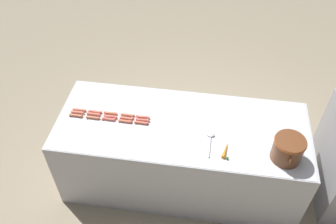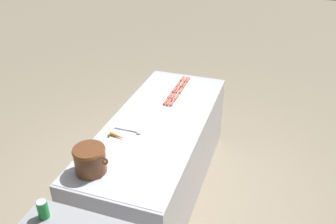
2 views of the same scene
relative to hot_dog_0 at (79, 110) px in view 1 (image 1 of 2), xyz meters
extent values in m
plane|color=gray|center=(0.03, 0.94, -0.84)|extent=(20.00, 20.00, 0.00)
cube|color=#BCBCC1|center=(0.03, 0.94, -0.43)|extent=(0.88, 2.22, 0.82)
cube|color=silver|center=(0.03, 0.94, -0.01)|extent=(0.87, 2.18, 0.00)
cylinder|color=#CA6B50|center=(0.00, 0.00, 0.00)|extent=(0.03, 0.11, 0.03)
sphere|color=#CA6B50|center=(0.00, -0.05, 0.00)|extent=(0.03, 0.03, 0.03)
sphere|color=#CA6B50|center=(0.00, 0.05, 0.00)|extent=(0.03, 0.03, 0.03)
cylinder|color=#D56652|center=(0.00, 0.15, 0.00)|extent=(0.03, 0.11, 0.03)
sphere|color=#D56652|center=(0.00, 0.10, 0.00)|extent=(0.03, 0.03, 0.03)
sphere|color=#D56652|center=(0.00, 0.20, 0.00)|extent=(0.03, 0.03, 0.03)
cylinder|color=#D4704E|center=(0.00, 0.29, 0.00)|extent=(0.03, 0.11, 0.03)
sphere|color=#D4704E|center=(0.00, 0.24, 0.00)|extent=(0.03, 0.03, 0.03)
sphere|color=#D4704E|center=(0.00, 0.34, 0.00)|extent=(0.03, 0.03, 0.03)
cylinder|color=#CF6E55|center=(0.00, 0.45, 0.00)|extent=(0.03, 0.11, 0.03)
sphere|color=#CF6E55|center=(0.00, 0.40, 0.00)|extent=(0.03, 0.03, 0.03)
sphere|color=#CF6E55|center=(0.00, 0.50, 0.00)|extent=(0.03, 0.03, 0.03)
cylinder|color=#D16653|center=(0.00, 0.59, 0.00)|extent=(0.03, 0.11, 0.03)
sphere|color=#D16653|center=(0.00, 0.54, 0.00)|extent=(0.03, 0.03, 0.03)
sphere|color=#D16653|center=(0.01, 0.64, 0.00)|extent=(0.03, 0.03, 0.03)
cylinder|color=#D76D56|center=(0.04, 0.00, 0.00)|extent=(0.03, 0.11, 0.03)
sphere|color=#D76D56|center=(0.04, -0.06, 0.00)|extent=(0.03, 0.03, 0.03)
sphere|color=#D76D56|center=(0.04, 0.05, 0.00)|extent=(0.03, 0.03, 0.03)
cylinder|color=#D36653|center=(0.03, 0.15, 0.00)|extent=(0.03, 0.11, 0.03)
sphere|color=#D36653|center=(0.04, 0.09, 0.00)|extent=(0.03, 0.03, 0.03)
sphere|color=#D36653|center=(0.03, 0.20, 0.00)|extent=(0.03, 0.03, 0.03)
cylinder|color=#D16554|center=(0.04, 0.30, 0.00)|extent=(0.03, 0.11, 0.03)
sphere|color=#D16554|center=(0.04, 0.25, 0.00)|extent=(0.03, 0.03, 0.03)
sphere|color=#D16554|center=(0.04, 0.35, 0.00)|extent=(0.03, 0.03, 0.03)
cylinder|color=#D86A53|center=(0.04, 0.45, 0.00)|extent=(0.03, 0.11, 0.03)
sphere|color=#D86A53|center=(0.04, 0.40, 0.00)|extent=(0.03, 0.03, 0.03)
sphere|color=#D86A53|center=(0.04, 0.50, 0.00)|extent=(0.03, 0.03, 0.03)
cylinder|color=#D66455|center=(0.04, 0.59, 0.00)|extent=(0.03, 0.11, 0.03)
sphere|color=#D66455|center=(0.04, 0.54, 0.00)|extent=(0.03, 0.03, 0.03)
sphere|color=#D66455|center=(0.04, 0.65, 0.00)|extent=(0.03, 0.03, 0.03)
cylinder|color=#CA7051|center=(0.07, -0.01, 0.00)|extent=(0.03, 0.11, 0.03)
sphere|color=#CA7051|center=(0.07, -0.06, 0.00)|extent=(0.03, 0.03, 0.03)
sphere|color=#CA7051|center=(0.07, 0.05, 0.00)|extent=(0.03, 0.03, 0.03)
cylinder|color=#CE714F|center=(0.07, 0.15, 0.00)|extent=(0.03, 0.11, 0.03)
sphere|color=#CE714F|center=(0.08, 0.10, 0.00)|extent=(0.03, 0.03, 0.03)
sphere|color=#CE714F|center=(0.07, 0.20, 0.00)|extent=(0.03, 0.03, 0.03)
cylinder|color=#D66456|center=(0.07, 0.29, 0.00)|extent=(0.03, 0.11, 0.03)
sphere|color=#D66456|center=(0.08, 0.24, 0.00)|extent=(0.03, 0.03, 0.03)
sphere|color=#D66456|center=(0.07, 0.35, 0.00)|extent=(0.03, 0.03, 0.03)
cylinder|color=#D1694C|center=(0.08, 0.45, 0.00)|extent=(0.03, 0.11, 0.03)
sphere|color=#D1694C|center=(0.08, 0.39, 0.00)|extent=(0.03, 0.03, 0.03)
sphere|color=#D1694C|center=(0.07, 0.50, 0.00)|extent=(0.03, 0.03, 0.03)
cylinder|color=#D7654E|center=(0.07, 0.59, 0.00)|extent=(0.03, 0.11, 0.03)
sphere|color=#D7654E|center=(0.07, 0.54, 0.00)|extent=(0.03, 0.03, 0.03)
sphere|color=#D7654E|center=(0.07, 0.64, 0.00)|extent=(0.03, 0.03, 0.03)
cylinder|color=brown|center=(0.26, 1.80, 0.09)|extent=(0.24, 0.24, 0.21)
torus|color=#9E4A1B|center=(0.26, 1.80, 0.18)|extent=(0.25, 0.25, 0.03)
torus|color=brown|center=(0.14, 1.80, 0.11)|extent=(0.07, 0.02, 0.07)
torus|color=brown|center=(0.38, 1.80, 0.11)|extent=(0.07, 0.02, 0.07)
cylinder|color=#B7B7BC|center=(0.25, 1.20, -0.01)|extent=(0.22, 0.01, 0.01)
ellipsoid|color=#B7B7BC|center=(0.12, 1.20, 0.00)|extent=(0.05, 0.07, 0.02)
cone|color=orange|center=(0.27, 1.33, 0.00)|extent=(0.17, 0.07, 0.03)
sphere|color=#387F2D|center=(0.35, 1.35, 0.00)|extent=(0.02, 0.02, 0.02)
camera|label=1|loc=(2.14, 1.13, 2.30)|focal=38.25mm
camera|label=2|loc=(-0.97, 3.60, 1.74)|focal=37.32mm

